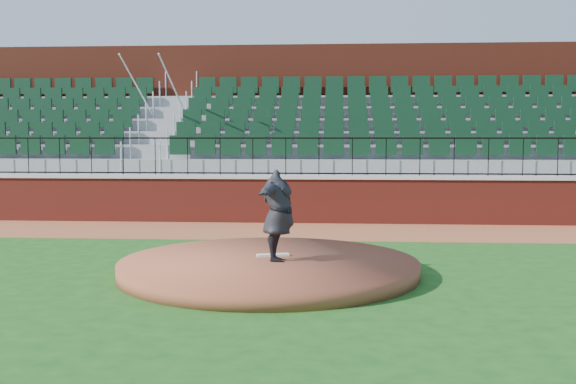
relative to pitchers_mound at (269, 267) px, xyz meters
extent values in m
plane|color=#194D16|center=(0.23, -0.13, -0.12)|extent=(90.00, 90.00, 0.00)
cube|color=brown|center=(0.23, 5.27, -0.12)|extent=(34.00, 3.20, 0.01)
cube|color=maroon|center=(0.23, 6.87, 0.47)|extent=(34.00, 0.35, 1.20)
cube|color=#B7B7B7|center=(0.23, 6.87, 1.12)|extent=(34.00, 0.45, 0.10)
cube|color=maroon|center=(0.23, 12.40, 2.62)|extent=(34.00, 0.50, 5.50)
cylinder|color=brown|center=(0.00, 0.00, 0.00)|extent=(5.10, 5.10, 0.25)
cube|color=white|center=(0.04, 0.37, 0.14)|extent=(0.59, 0.28, 0.04)
imported|color=black|center=(0.17, -0.11, 0.90)|extent=(0.71, 1.95, 1.55)
camera|label=1|loc=(1.13, -11.34, 2.24)|focal=42.15mm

